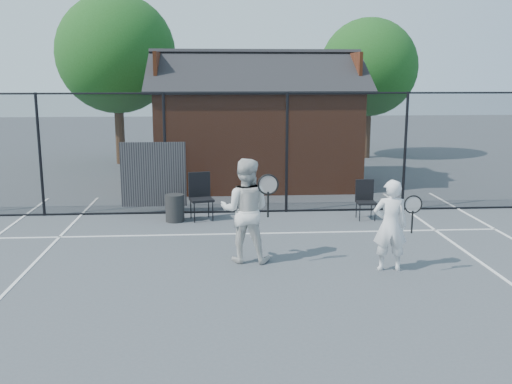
{
  "coord_description": "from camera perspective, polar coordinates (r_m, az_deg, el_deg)",
  "views": [
    {
      "loc": [
        -0.71,
        -8.97,
        3.38
      ],
      "look_at": [
        0.04,
        2.18,
        1.1
      ],
      "focal_mm": 40.0,
      "sensor_mm": 36.0,
      "label": 1
    }
  ],
  "objects": [
    {
      "name": "tree_right",
      "position": [
        24.28,
        11.2,
        12.1
      ],
      "size": [
        3.97,
        3.97,
        5.7
      ],
      "color": "#332514",
      "rests_on": "ground"
    },
    {
      "name": "court_lines",
      "position": [
        8.39,
        1.36,
        -12.19
      ],
      "size": [
        11.02,
        18.0,
        0.01
      ],
      "color": "white",
      "rests_on": "ground"
    },
    {
      "name": "ground",
      "position": [
        9.62,
        0.64,
        -9.05
      ],
      "size": [
        80.0,
        80.0,
        0.0
      ],
      "primitive_type": "plane",
      "color": "#454A4F",
      "rests_on": "ground"
    },
    {
      "name": "clubhouse",
      "position": [
        18.1,
        -0.01,
        5.92
      ],
      "size": [
        6.5,
        4.36,
        4.19
      ],
      "color": "brown",
      "rests_on": "ground"
    },
    {
      "name": "chair_left",
      "position": [
        13.6,
        -5.48,
        -0.54
      ],
      "size": [
        0.64,
        0.66,
        1.1
      ],
      "primitive_type": "cube",
      "rotation": [
        0.0,
        0.0,
        0.24
      ],
      "color": "black",
      "rests_on": "ground"
    },
    {
      "name": "tree_left",
      "position": [
        22.8,
        -13.81,
        13.25
      ],
      "size": [
        4.48,
        4.48,
        6.44
      ],
      "color": "#332514",
      "rests_on": "ground"
    },
    {
      "name": "player_back",
      "position": [
        10.45,
        -1.08,
        -1.84
      ],
      "size": [
        1.1,
        0.89,
        1.92
      ],
      "color": "silver",
      "rests_on": "ground"
    },
    {
      "name": "waste_bin",
      "position": [
        13.58,
        -8.12,
        -1.6
      ],
      "size": [
        0.47,
        0.47,
        0.64
      ],
      "primitive_type": "cylinder",
      "rotation": [
        0.0,
        0.0,
        0.08
      ],
      "color": "#262626",
      "rests_on": "ground"
    },
    {
      "name": "fence",
      "position": [
        14.11,
        -2.18,
        3.65
      ],
      "size": [
        22.04,
        3.0,
        3.0
      ],
      "color": "black",
      "rests_on": "ground"
    },
    {
      "name": "player_front",
      "position": [
        10.25,
        13.29,
        -3.25
      ],
      "size": [
        0.75,
        0.57,
        1.63
      ],
      "color": "white",
      "rests_on": "ground"
    },
    {
      "name": "chair_right",
      "position": [
        13.85,
        10.94,
        -0.85
      ],
      "size": [
        0.45,
        0.47,
        0.92
      ],
      "primitive_type": "cube",
      "rotation": [
        0.0,
        0.0,
        -0.02
      ],
      "color": "black",
      "rests_on": "ground"
    }
  ]
}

